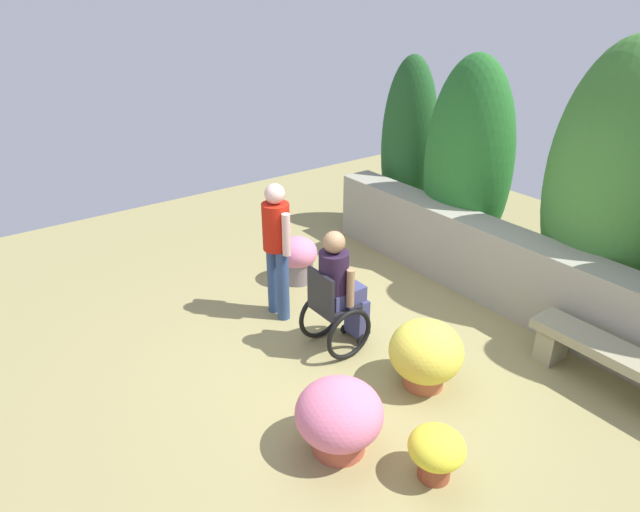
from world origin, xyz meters
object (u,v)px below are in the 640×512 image
object	(u,v)px
stone_bench	(613,362)
flower_pot_purple_near	(426,354)
person_standing_companion	(277,243)
flower_pot_terracotta_by_wall	(436,451)
flower_pot_red_accent	(339,417)
person_in_wheelchair	(338,295)
flower_pot_small_foreground	(298,258)

from	to	relation	value
stone_bench	flower_pot_purple_near	xyz separation A→B (m)	(-1.08, -1.34, 0.03)
person_standing_companion	flower_pot_purple_near	bearing A→B (deg)	24.43
flower_pot_terracotta_by_wall	flower_pot_red_accent	bearing A→B (deg)	-148.00
flower_pot_purple_near	flower_pot_red_accent	xyz separation A→B (m)	(0.17, -1.16, -0.02)
person_in_wheelchair	flower_pot_purple_near	xyz separation A→B (m)	(0.99, 0.28, -0.28)
flower_pot_purple_near	flower_pot_small_foreground	size ratio (longest dim) A/B	1.16
person_standing_companion	flower_pot_terracotta_by_wall	distance (m)	2.81
flower_pot_terracotta_by_wall	flower_pot_small_foreground	distance (m)	3.40
person_in_wheelchair	flower_pot_purple_near	size ratio (longest dim) A/B	1.91
person_standing_companion	flower_pot_small_foreground	size ratio (longest dim) A/B	2.65
flower_pot_small_foreground	flower_pot_purple_near	bearing A→B (deg)	-4.91
stone_bench	flower_pot_terracotta_by_wall	distance (m)	2.09
flower_pot_terracotta_by_wall	flower_pot_purple_near	bearing A→B (deg)	138.38
flower_pot_purple_near	flower_pot_red_accent	size ratio (longest dim) A/B	0.97
flower_pot_terracotta_by_wall	person_standing_companion	bearing A→B (deg)	173.48
flower_pot_purple_near	flower_pot_terracotta_by_wall	size ratio (longest dim) A/B	1.57
flower_pot_terracotta_by_wall	stone_bench	bearing A→B (deg)	83.21
person_standing_companion	flower_pot_purple_near	distance (m)	2.01
flower_pot_red_accent	person_in_wheelchair	bearing A→B (deg)	142.59
flower_pot_terracotta_by_wall	flower_pot_red_accent	distance (m)	0.79
stone_bench	person_standing_companion	world-z (taller)	person_standing_companion
person_in_wheelchair	flower_pot_terracotta_by_wall	xyz separation A→B (m)	(1.82, -0.46, -0.36)
flower_pot_small_foreground	flower_pot_red_accent	bearing A→B (deg)	-27.77
stone_bench	flower_pot_small_foreground	xyz separation A→B (m)	(-3.51, -1.13, 0.01)
flower_pot_purple_near	flower_pot_small_foreground	distance (m)	2.44
person_standing_companion	flower_pot_small_foreground	bearing A→B (deg)	142.18
stone_bench	person_standing_companion	bearing A→B (deg)	-150.03
person_in_wheelchair	flower_pot_red_accent	xyz separation A→B (m)	(1.15, -0.88, -0.29)
person_in_wheelchair	person_standing_companion	xyz separation A→B (m)	(-0.89, -0.15, 0.29)
stone_bench	flower_pot_purple_near	world-z (taller)	flower_pot_purple_near
stone_bench	person_in_wheelchair	bearing A→B (deg)	-142.92
flower_pot_red_accent	flower_pot_small_foreground	xyz separation A→B (m)	(-2.59, 1.37, -0.01)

